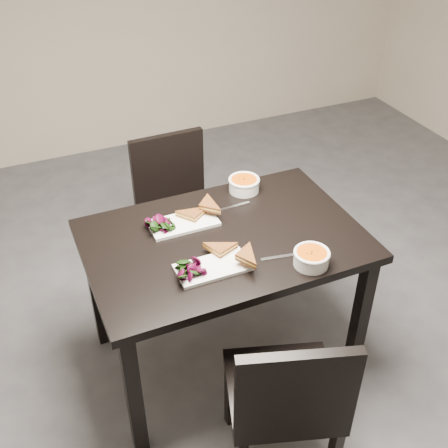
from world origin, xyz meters
The scene contains 14 objects.
ground centered at (0.00, 0.00, 0.00)m, with size 5.00×5.00×0.00m, color #47474C.
table centered at (-0.22, 0.05, 0.65)m, with size 1.20×0.80×0.75m.
chair_near centered at (-0.26, -0.63, 0.48)m, with size 0.53×0.53×0.85m.
chair_far centered at (-0.20, 0.78, 0.48)m, with size 0.43×0.43×0.85m.
plate_near centered at (-0.35, -0.13, 0.76)m, with size 0.30×0.15×0.01m, color white.
sandwich_near centered at (-0.28, -0.11, 0.79)m, with size 0.15×0.11×0.05m, color brown, non-canonical shape.
salad_near centered at (-0.45, -0.13, 0.79)m, with size 0.09×0.08×0.04m, color black, non-canonical shape.
soup_bowl_near centered at (0.03, -0.26, 0.79)m, with size 0.15×0.15×0.07m.
cutlery_near centered at (-0.06, -0.17, 0.75)m, with size 0.18×0.02×0.00m, color silver.
plate_far centered at (-0.35, 0.21, 0.76)m, with size 0.31×0.15×0.02m, color white.
sandwich_far centered at (-0.29, 0.19, 0.79)m, with size 0.15×0.11×0.05m, color brown, non-canonical shape.
salad_far centered at (-0.45, 0.21, 0.79)m, with size 0.10×0.09×0.04m, color black, non-canonical shape.
soup_bowl_far centered at (0.02, 0.36, 0.79)m, with size 0.15×0.15×0.07m.
cutlery_far centered at (-0.09, 0.25, 0.75)m, with size 0.18×0.02×0.00m, color silver.
Camera 1 is at (-0.98, -1.71, 2.20)m, focal length 44.28 mm.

